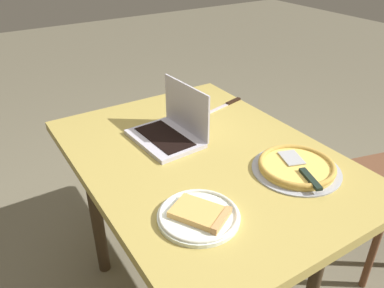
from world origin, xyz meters
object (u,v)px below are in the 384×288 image
Objects in this scene: pizza_tray at (297,167)px; table_knife at (228,104)px; dining_table at (204,173)px; pizza_plate at (199,215)px; laptop at (172,128)px.

pizza_tray is 1.39× the size of table_knife.
dining_table is 0.40m from pizza_plate.
pizza_plate is at bearing -36.13° from dining_table.
pizza_plate is 1.10× the size of table_knife.
pizza_plate is (0.50, -0.18, -0.03)m from laptop.
pizza_tray is at bearing 93.75° from pizza_plate.
laptop is 0.44m from table_knife.
laptop is at bearing -150.07° from pizza_tray.
pizza_plate is at bearing -86.25° from pizza_tray.
laptop is 0.53m from pizza_plate.
dining_table is 3.83× the size of pizza_tray.
table_knife is at bearing 137.29° from pizza_plate.
pizza_tray is (-0.03, 0.45, 0.00)m from pizza_plate.
table_knife is at bearing 166.86° from pizza_tray.
pizza_plate is 0.88m from table_knife.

